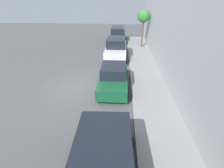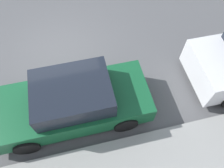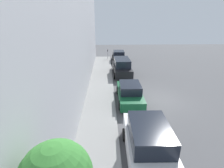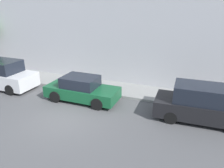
% 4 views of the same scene
% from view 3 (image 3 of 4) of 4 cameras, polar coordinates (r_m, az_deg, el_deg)
% --- Properties ---
extents(ground_plane, '(60.00, 60.00, 0.00)m').
position_cam_3_polar(ground_plane, '(14.97, 14.43, -4.93)').
color(ground_plane, '#515154').
extents(sidewalk, '(2.40, 32.00, 0.15)m').
position_cam_3_polar(sidewalk, '(14.37, -3.92, -5.08)').
color(sidewalk, gray).
rests_on(sidewalk, ground_plane).
extents(parked_sedan_nearest, '(1.92, 4.53, 1.54)m').
position_cam_3_polar(parked_sedan_nearest, '(27.12, 2.21, 9.07)').
color(parked_sedan_nearest, black).
rests_on(parked_sedan_nearest, ground_plane).
extents(parked_minivan_second, '(2.05, 4.95, 1.90)m').
position_cam_3_polar(parked_minivan_second, '(20.49, 3.26, 5.60)').
color(parked_minivan_second, black).
rests_on(parked_minivan_second, ground_plane).
extents(parked_sedan_third, '(1.92, 4.51, 1.54)m').
position_cam_3_polar(parked_sedan_third, '(14.00, 5.81, -2.95)').
color(parked_sedan_third, '#14512D').
rests_on(parked_sedan_third, ground_plane).
extents(parked_suv_fourth, '(2.08, 4.83, 1.98)m').
position_cam_3_polar(parked_suv_fourth, '(8.65, 11.87, -18.84)').
color(parked_suv_fourth, silver).
rests_on(parked_suv_fourth, ground_plane).
extents(parking_meter_near, '(0.11, 0.15, 1.51)m').
position_cam_3_polar(parking_meter_near, '(27.69, -1.43, 10.06)').
color(parking_meter_near, '#ADADB2').
rests_on(parking_meter_near, sidewalk).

